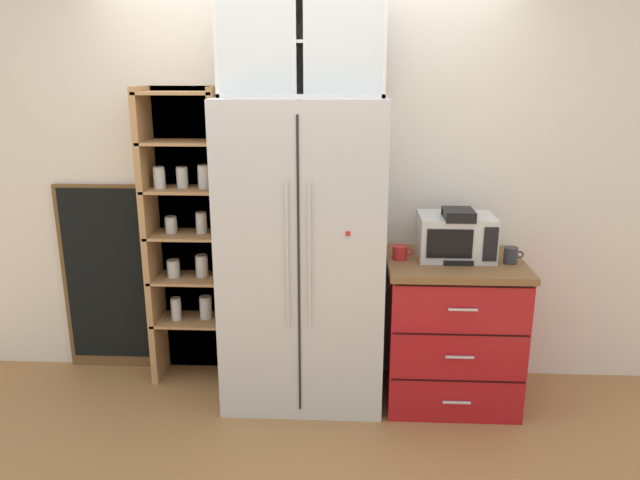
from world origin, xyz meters
The scene contains 12 objects.
ground_plane centered at (0.00, 0.00, 0.00)m, with size 10.80×10.80×0.00m, color #9E7042.
wall_back_cream centered at (0.00, 0.40, 1.27)m, with size 5.09×0.10×2.55m, color silver.
refrigerator centered at (0.00, 0.03, 0.92)m, with size 0.95×0.67×1.84m.
pantry_shelf_column centered at (-0.76, 0.27, 0.97)m, with size 0.53×0.32×1.89m.
counter_cabinet centered at (0.90, 0.03, 0.45)m, with size 0.80×0.67×0.90m.
microwave centered at (0.91, 0.08, 1.03)m, with size 0.44×0.33×0.26m.
coffee_maker centered at (0.90, 0.04, 1.05)m, with size 0.17×0.20×0.31m.
mug_red centered at (0.58, 0.03, 0.94)m, with size 0.12×0.09×0.08m.
mug_charcoal centered at (1.21, -0.02, 0.95)m, with size 0.12×0.08×0.10m.
bottle_clear centered at (0.90, 0.06, 1.02)m, with size 0.06×0.06×0.27m.
upper_cabinet centered at (0.00, 0.07, 2.13)m, with size 0.91×0.32×0.58m.
chalkboard_menu centered at (-1.34, 0.33, 0.64)m, with size 0.60×0.04×1.28m.
Camera 1 is at (0.27, -3.40, 1.97)m, focal length 33.71 mm.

